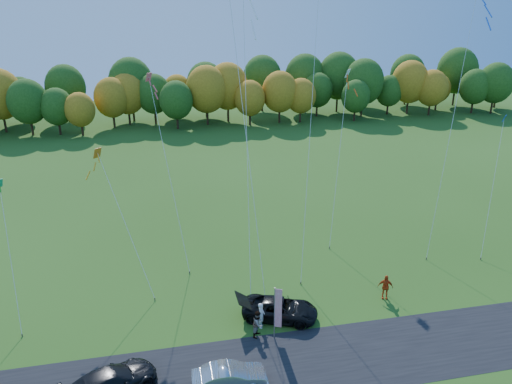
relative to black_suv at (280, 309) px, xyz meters
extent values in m
plane|color=#274D14|center=(-0.48, -0.56, -0.69)|extent=(160.00, 160.00, 0.00)
cube|color=black|center=(-0.48, -4.56, -0.69)|extent=(90.00, 6.00, 0.01)
imported|color=black|center=(0.00, 0.00, 0.00)|extent=(5.49, 4.03, 1.39)
imported|color=#B2B3B7|center=(-4.29, -5.55, -0.02)|extent=(4.10, 1.47, 1.35)
imported|color=black|center=(-10.65, -4.69, 0.05)|extent=(5.54, 4.20, 1.50)
imported|color=silver|center=(-1.43, -0.67, 0.19)|extent=(0.61, 0.75, 1.77)
imported|color=gray|center=(-1.81, -1.51, 0.20)|extent=(1.06, 1.10, 1.79)
imported|color=#C33F12|center=(7.87, 0.74, 0.22)|extent=(1.16, 0.83, 1.83)
cylinder|color=#999999|center=(-0.87, -1.90, 1.13)|extent=(0.06, 0.06, 3.65)
cube|color=red|center=(-0.66, -1.99, 1.49)|extent=(0.43, 0.20, 2.73)
cube|color=navy|center=(-0.66, -1.96, 2.51)|extent=(0.43, 0.19, 0.71)
cylinder|color=#4C3F33|center=(-0.48, 2.24, -0.59)|extent=(0.08, 0.08, 0.20)
cylinder|color=#4C3F33|center=(2.58, 3.74, -0.59)|extent=(0.08, 0.08, 0.20)
cylinder|color=#4C3F33|center=(-1.55, 2.10, -0.59)|extent=(0.08, 0.08, 0.20)
cylinder|color=#4C3F33|center=(13.70, 5.19, -0.59)|extent=(0.08, 0.08, 0.20)
cylinder|color=#4C3F33|center=(-8.15, 3.84, -0.59)|extent=(0.08, 0.08, 0.20)
cube|color=orange|center=(-11.36, 8.61, 8.97)|extent=(1.29, 1.29, 1.53)
cylinder|color=#4C3F33|center=(-16.45, 1.46, -0.59)|extent=(0.08, 0.08, 0.20)
cylinder|color=#4C3F33|center=(6.60, 8.63, -0.59)|extent=(0.08, 0.08, 0.20)
cube|color=silver|center=(9.47, 14.19, 13.14)|extent=(1.24, 1.24, 1.47)
cylinder|color=#4C3F33|center=(-5.42, 6.99, -0.59)|extent=(0.08, 0.08, 0.20)
cube|color=#EE4F5C|center=(-7.37, 12.52, 13.59)|extent=(1.12, 1.12, 1.33)
cylinder|color=#4C3F33|center=(18.03, 4.25, -0.59)|extent=(0.08, 0.08, 0.20)
cube|color=#0B32A5|center=(21.77, 9.20, 9.73)|extent=(0.99, 0.99, 1.17)
camera|label=1|loc=(-7.36, -27.00, 19.40)|focal=35.00mm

